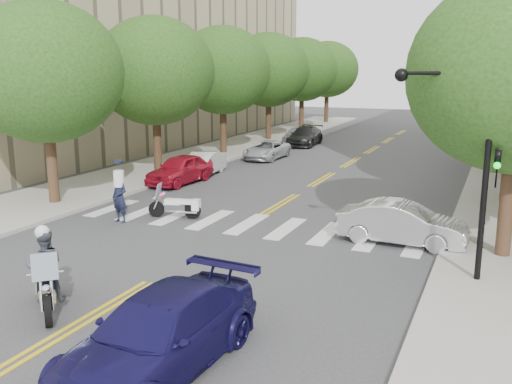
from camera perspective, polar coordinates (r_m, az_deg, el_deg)
The scene contains 19 objects.
ground at distance 16.00m, azimuth -10.68°, elevation -8.92°, with size 140.00×140.00×0.00m, color #38383A.
sidewalk_left at distance 39.12m, azimuth -4.17°, elevation 3.98°, with size 5.00×60.00×0.15m, color #9E9991.
tree_l_0 at distance 25.17m, azimuth -20.37°, elevation 11.16°, with size 6.40×6.40×8.45m.
tree_l_1 at distance 31.46m, azimuth -10.09°, elevation 11.81°, with size 6.40×6.40×8.45m.
tree_l_2 at distance 38.39m, azimuth -3.36°, elevation 12.04°, with size 6.40×6.40×8.45m.
tree_l_3 at distance 45.67m, azimuth 1.28°, elevation 12.10°, with size 6.40×6.40×8.45m.
tree_l_4 at distance 53.16m, azimuth 4.63°, elevation 12.10°, with size 6.40×6.40×8.45m.
tree_l_5 at distance 60.77m, azimuth 7.15°, elevation 12.07°, with size 6.40×6.40×8.45m.
traffic_signal_pole at distance 15.90m, azimuth 20.48°, elevation 4.25°, with size 2.82×0.42×6.00m.
motorcycle_police at distance 14.72m, azimuth -20.30°, elevation -7.51°, with size 2.01×2.06×2.12m.
motorcycle_parked at distance 22.35m, azimuth -7.70°, elevation -1.41°, with size 2.08×0.81×1.36m.
officer_standing at distance 22.06m, azimuth -13.47°, elevation -0.54°, with size 0.70×0.46×1.91m, color #151931.
convertible at distance 19.51m, azimuth 14.40°, elevation -3.05°, with size 1.47×4.22×1.39m, color silver.
sedan_blue at distance 11.40m, azimuth -9.65°, elevation -13.82°, with size 2.10×5.17×1.50m, color #131043.
parked_car_a at distance 29.02m, azimuth -7.59°, elevation 2.28°, with size 1.71×4.26×1.45m, color #AF1228.
parked_car_b at distance 31.01m, azimuth -5.38°, elevation 2.79°, with size 1.33×3.82×1.26m, color silver.
parked_car_c at distance 36.60m, azimuth 1.09°, elevation 4.23°, with size 1.94×4.20×1.17m, color #B9BDC2.
parked_car_d at distance 43.30m, azimuth 4.93°, elevation 5.60°, with size 1.94×4.78×1.39m, color black.
parked_car_e at distance 44.60m, azimuth 4.00°, elevation 5.70°, with size 1.44×3.57×1.22m, color #9B9A9F.
Camera 1 is at (8.54, -12.25, 5.74)m, focal length 40.00 mm.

